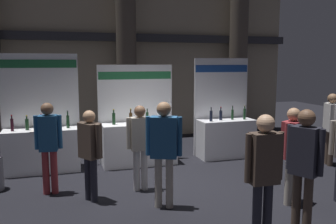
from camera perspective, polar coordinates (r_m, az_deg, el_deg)
ground_plane at (r=7.15m, az=-0.24°, el=-11.61°), size 24.00×24.00×0.00m
hall_colonnade at (r=11.18m, az=-7.17°, el=9.81°), size 11.10×1.05×5.72m
exhibitor_booth_0 at (r=8.33m, az=-19.64°, el=-4.84°), size 1.68×0.71×2.60m
exhibitor_booth_1 at (r=8.43m, az=-4.74°, el=-4.38°), size 1.81×0.66×2.35m
exhibitor_booth_2 at (r=9.17m, az=9.19°, el=-3.39°), size 1.49×0.66×2.51m
visitor_0 at (r=6.63m, az=-4.50°, el=-4.74°), size 0.51×0.23×1.62m
visitor_1 at (r=6.25m, az=-12.45°, el=-5.66°), size 0.40×0.47×1.60m
visitor_2 at (r=5.28m, az=21.11°, el=-7.26°), size 0.37×0.49×1.77m
visitor_4 at (r=4.80m, az=15.19°, el=-8.75°), size 0.54×0.23×1.75m
visitor_5 at (r=9.05m, az=24.77°, el=-1.68°), size 0.30×0.49×1.69m
visitor_6 at (r=6.32m, az=19.37°, el=-5.38°), size 0.47×0.40×1.66m
visitor_7 at (r=6.77m, az=-18.69°, el=-4.38°), size 0.49×0.28×1.69m
visitor_8 at (r=5.79m, az=-0.67°, el=-5.28°), size 0.56×0.38×1.77m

